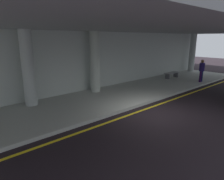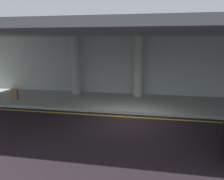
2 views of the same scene
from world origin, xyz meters
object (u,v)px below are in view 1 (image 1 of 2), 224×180
object	(u,v)px
support_column_center	(192,53)
traveler_with_luggage	(202,69)
support_column_left_mid	(95,62)
support_column_far_left	(28,69)
bench_metal	(172,74)

from	to	relation	value
support_column_center	traveler_with_luggage	distance (m)	5.32
support_column_left_mid	traveler_with_luggage	distance (m)	8.35
support_column_far_left	support_column_center	world-z (taller)	same
support_column_left_mid	traveler_with_luggage	world-z (taller)	support_column_left_mid
support_column_far_left	support_column_left_mid	xyz separation A→B (m)	(4.00, 0.00, 0.00)
traveler_with_luggage	bench_metal	world-z (taller)	traveler_with_luggage
support_column_far_left	support_column_center	xyz separation A→B (m)	(16.00, 0.00, 0.00)
support_column_left_mid	support_column_center	xyz separation A→B (m)	(12.00, 0.00, 0.00)
support_column_far_left	support_column_center	distance (m)	16.00
support_column_far_left	traveler_with_luggage	size ratio (longest dim) A/B	2.17
support_column_far_left	bench_metal	size ratio (longest dim) A/B	2.28
support_column_center	traveler_with_luggage	size ratio (longest dim) A/B	2.17
support_column_far_left	traveler_with_luggage	distance (m)	12.15
support_column_left_mid	bench_metal	world-z (taller)	support_column_left_mid
bench_metal	support_column_left_mid	bearing A→B (deg)	174.22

